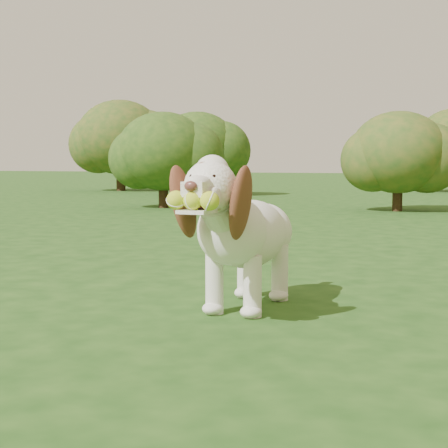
% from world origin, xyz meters
% --- Properties ---
extents(ground, '(80.00, 80.00, 0.00)m').
position_xyz_m(ground, '(0.00, 0.00, 0.00)').
color(ground, '#1A3F12').
rests_on(ground, ground).
extents(dog, '(0.40, 1.15, 0.75)m').
position_xyz_m(dog, '(-0.39, 0.40, 0.40)').
color(dog, white).
rests_on(dog, ground).
extents(shrub_a, '(1.44, 1.44, 1.50)m').
position_xyz_m(shrub_a, '(-4.26, 6.85, 0.88)').
color(shrub_a, '#382314').
rests_on(shrub_a, ground).
extents(shrub_e, '(1.72, 1.72, 1.78)m').
position_xyz_m(shrub_e, '(-5.46, 10.62, 1.05)').
color(shrub_e, '#382314').
rests_on(shrub_e, ground).
extents(shrub_b, '(1.40, 1.40, 1.45)m').
position_xyz_m(shrub_b, '(-0.77, 7.52, 0.85)').
color(shrub_b, '#382314').
rests_on(shrub_b, ground).
extents(shrub_g, '(2.16, 2.16, 2.23)m').
position_xyz_m(shrub_g, '(-8.19, 11.97, 1.31)').
color(shrub_g, '#382314').
rests_on(shrub_g, ground).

